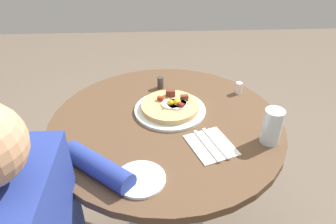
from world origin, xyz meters
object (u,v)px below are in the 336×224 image
dining_table (166,155)px  water_glass (272,126)px  pizza_plate (170,110)px  salt_shaker (239,88)px  bread_plate (140,179)px  pepper_shaker (160,83)px  knife (207,145)px  breakfast_pizza (171,106)px  fork (216,143)px

dining_table → water_glass: 0.46m
water_glass → pizza_plate: bearing=58.6°
salt_shaker → bread_plate: bearing=140.1°
pizza_plate → salt_shaker: 0.34m
bread_plate → water_glass: bearing=-69.8°
pepper_shaker → knife: bearing=-160.6°
dining_table → pizza_plate: 0.19m
bread_plate → salt_shaker: bearing=-39.9°
bread_plate → salt_shaker: salt_shaker is taller
dining_table → water_glass: bearing=-111.0°
breakfast_pizza → bread_plate: breakfast_pizza is taller
breakfast_pizza → knife: 0.26m
dining_table → bread_plate: 0.37m
dining_table → fork: 0.29m
dining_table → knife: bearing=-139.6°
bread_plate → water_glass: water_glass is taller
dining_table → bread_plate: size_ratio=5.74×
salt_shaker → dining_table: bearing=121.2°
dining_table → pizza_plate: bearing=-15.8°
bread_plate → pepper_shaker: 0.58m
bread_plate → pepper_shaker: bearing=-8.0°
dining_table → knife: 0.28m
salt_shaker → breakfast_pizza: bearing=112.7°
fork → knife: (-0.01, 0.03, 0.00)m
dining_table → salt_shaker: 0.43m
fork → water_glass: 0.20m
pizza_plate → knife: 0.26m
salt_shaker → pepper_shaker: 0.35m
salt_shaker → knife: bearing=151.5°
fork → knife: 0.04m
pizza_plate → water_glass: bearing=-121.4°
dining_table → pizza_plate: pizza_plate is taller
knife → pepper_shaker: size_ratio=3.36×
breakfast_pizza → knife: bearing=-154.1°
pizza_plate → salt_shaker: size_ratio=5.62×
water_glass → pepper_shaker: bearing=43.0°
knife → water_glass: water_glass is taller
breakfast_pizza → dining_table: bearing=161.8°
knife → pepper_shaker: pepper_shaker is taller
fork → pepper_shaker: 0.45m
pepper_shaker → dining_table: bearing=-177.2°
water_glass → pepper_shaker: water_glass is taller
fork → pepper_shaker: (0.41, 0.18, 0.02)m
pizza_plate → pepper_shaker: 0.20m
fork → salt_shaker: 0.38m
pizza_plate → bread_plate: bearing=163.4°
bread_plate → fork: bearing=-58.6°
dining_table → pepper_shaker: (0.26, 0.01, 0.20)m
pizza_plate → fork: (-0.22, -0.15, 0.00)m
dining_table → bread_plate: bearing=163.2°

